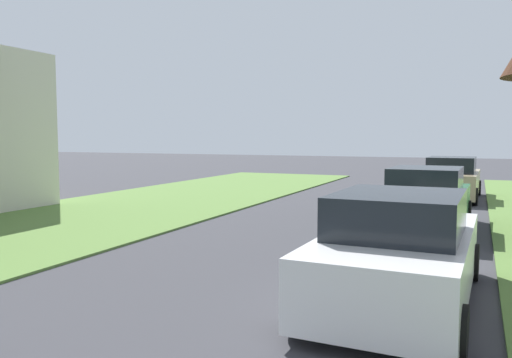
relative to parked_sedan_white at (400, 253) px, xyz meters
The scene contains 3 objects.
parked_sedan_white is the anchor object (origin of this frame).
parked_sedan_green 6.06m from the parked_sedan_white, 91.82° to the left, with size 2.06×4.46×1.57m.
parked_sedan_tan 13.18m from the parked_sedan_white, 89.65° to the left, with size 2.06×4.46×1.57m.
Camera 1 is at (3.24, 0.44, 2.33)m, focal length 35.99 mm.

